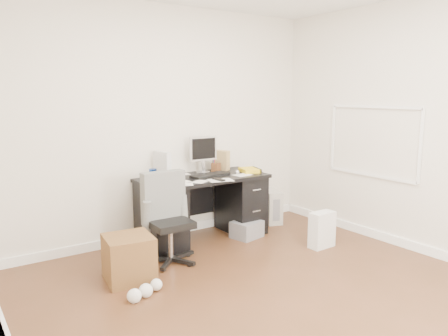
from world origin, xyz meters
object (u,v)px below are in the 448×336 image
Objects in this scene: desk at (203,206)px; keyboard at (210,175)px; office_chair at (170,219)px; pc_tower at (271,206)px; wicker_basket at (129,258)px; lcd_monitor at (203,154)px.

keyboard is (0.08, -0.04, 0.36)m from desk.
pc_tower is (1.78, 0.53, -0.24)m from office_chair.
office_chair is 1.87m from pc_tower.
desk is 3.07× the size of keyboard.
lcd_monitor is at bearing 31.48° from wicker_basket.
pc_tower is 2.39m from wicker_basket.
office_chair is (-0.79, -0.63, -0.52)m from lcd_monitor.
desk is 1.34m from wicker_basket.
desk is at bearing 34.93° from office_chair.
desk is 3.57× the size of wicker_basket.
keyboard is (-0.05, -0.23, -0.21)m from lcd_monitor.
pc_tower is at bearing 17.74° from office_chair.
keyboard reaches higher than pc_tower.
keyboard is at bearing -28.91° from desk.
keyboard is at bearing 24.25° from wicker_basket.
lcd_monitor reaches higher than keyboard.
keyboard reaches higher than wicker_basket.
office_chair is 2.19× the size of wicker_basket.
lcd_monitor reaches higher than desk.
pc_tower is at bearing -4.40° from lcd_monitor.
desk is 0.37m from keyboard.
office_chair is at bearing -160.67° from keyboard.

